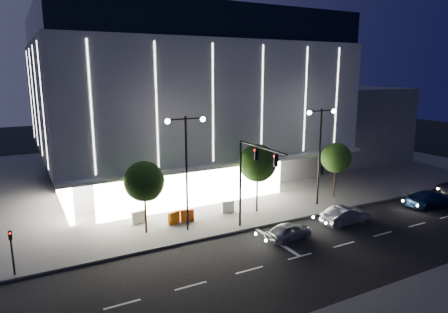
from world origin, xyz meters
TOP-DOWN VIEW (x-y plane):
  - ground at (0.00, 0.00)m, footprint 160.00×160.00m
  - sidewalk_museum at (5.00, 24.00)m, footprint 70.00×40.00m
  - museum at (2.98, 22.31)m, footprint 30.00×25.80m
  - annex_building at (26.00, 24.00)m, footprint 16.00×20.00m
  - traffic_mast at (1.00, 3.34)m, footprint 0.33×5.89m
  - street_lamp_west at (-3.00, 6.00)m, footprint 3.16×0.36m
  - street_lamp_east at (10.00, 6.00)m, footprint 3.16×0.36m
  - ped_signal_far at (-15.00, 4.50)m, footprint 0.22×0.24m
  - tree_left at (-5.97, 7.02)m, footprint 3.02×3.02m
  - tree_mid at (4.03, 7.02)m, footprint 3.25×3.25m
  - tree_right at (13.03, 7.02)m, footprint 2.91×2.91m
  - car_lead at (3.00, 1.09)m, footprint 3.95×1.99m
  - car_second at (9.06, 1.50)m, footprint 4.46×1.73m
  - car_third at (18.96, 0.86)m, footprint 5.27×2.59m
  - barrier_a at (-3.46, 7.74)m, footprint 1.11×0.65m
  - barrier_b at (-5.98, 9.21)m, footprint 1.13×0.44m
  - barrier_c at (-2.31, 7.70)m, footprint 1.13×0.53m
  - barrier_d at (1.66, 8.00)m, footprint 1.13×0.42m

SIDE VIEW (x-z plane):
  - ground at x=0.00m, z-range 0.00..0.00m
  - sidewalk_museum at x=5.00m, z-range 0.00..0.15m
  - car_lead at x=3.00m, z-range 0.00..1.29m
  - barrier_a at x=-3.46m, z-range 0.15..1.15m
  - barrier_b at x=-5.98m, z-range 0.15..1.15m
  - barrier_c at x=-2.31m, z-range 0.15..1.15m
  - barrier_d at x=1.66m, z-range 0.15..1.15m
  - car_second at x=9.06m, z-range 0.00..1.45m
  - car_third at x=18.96m, z-range 0.00..1.47m
  - ped_signal_far at x=-15.00m, z-range 0.39..3.39m
  - tree_right at x=13.03m, z-range 1.13..6.64m
  - tree_left at x=-5.97m, z-range 1.17..6.90m
  - tree_mid at x=4.03m, z-range 1.26..7.41m
  - annex_building at x=26.00m, z-range 0.00..10.00m
  - traffic_mast at x=1.00m, z-range 1.49..8.56m
  - street_lamp_west at x=-3.00m, z-range 1.46..10.46m
  - street_lamp_east at x=10.00m, z-range 1.46..10.46m
  - museum at x=2.98m, z-range 0.27..18.27m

